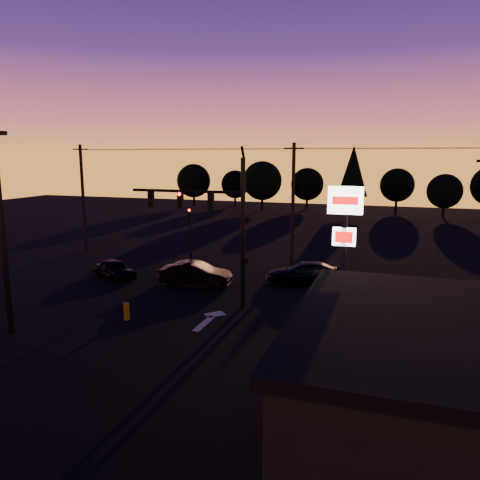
% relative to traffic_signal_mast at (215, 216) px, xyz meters
% --- Properties ---
extents(ground, '(120.00, 120.00, 0.00)m').
position_rel_traffic_signal_mast_xyz_m(ground, '(0.10, -3.99, -4.94)').
color(ground, black).
rests_on(ground, ground).
extents(lane_arrow, '(1.20, 3.10, 0.01)m').
position_rel_traffic_signal_mast_xyz_m(lane_arrow, '(0.60, -2.33, -4.93)').
color(lane_arrow, beige).
rests_on(lane_arrow, ground).
extents(traffic_signal_mast, '(6.79, 0.52, 8.58)m').
position_rel_traffic_signal_mast_xyz_m(traffic_signal_mast, '(0.00, 0.00, 0.00)').
color(traffic_signal_mast, black).
rests_on(traffic_signal_mast, ground).
extents(secondary_signal, '(0.30, 0.31, 4.35)m').
position_rel_traffic_signal_mast_xyz_m(secondary_signal, '(-4.90, 7.49, -2.07)').
color(secondary_signal, black).
rests_on(secondary_signal, ground).
extents(parking_lot_light, '(1.25, 0.30, 9.14)m').
position_rel_traffic_signal_mast_xyz_m(parking_lot_light, '(-7.40, -6.99, 0.33)').
color(parking_lot_light, black).
rests_on(parking_lot_light, ground).
extents(pylon_sign, '(1.50, 0.28, 6.80)m').
position_rel_traffic_signal_mast_xyz_m(pylon_sign, '(7.10, -2.49, -0.02)').
color(pylon_sign, black).
rests_on(pylon_sign, ground).
extents(utility_pole_0, '(1.40, 0.26, 9.00)m').
position_rel_traffic_signal_mast_xyz_m(utility_pole_0, '(-15.90, 10.01, -0.34)').
color(utility_pole_0, black).
rests_on(utility_pole_0, ground).
extents(utility_pole_1, '(1.40, 0.26, 9.00)m').
position_rel_traffic_signal_mast_xyz_m(utility_pole_1, '(2.10, 10.01, -0.34)').
color(utility_pole_1, black).
rests_on(utility_pole_1, ground).
extents(power_wires, '(36.00, 1.22, 0.07)m').
position_rel_traffic_signal_mast_xyz_m(power_wires, '(2.10, 10.01, 3.63)').
color(power_wires, black).
rests_on(power_wires, ground).
extents(bollard, '(0.29, 0.29, 0.87)m').
position_rel_traffic_signal_mast_xyz_m(bollard, '(-3.29, -3.73, -4.50)').
color(bollard, '#C1880A').
rests_on(bollard, ground).
extents(tree_0, '(5.36, 5.36, 6.74)m').
position_rel_traffic_signal_mast_xyz_m(tree_0, '(-21.90, 46.01, -0.88)').
color(tree_0, black).
rests_on(tree_0, ground).
extents(tree_1, '(4.54, 4.54, 5.71)m').
position_rel_traffic_signal_mast_xyz_m(tree_1, '(-15.90, 49.01, -1.50)').
color(tree_1, black).
rests_on(tree_1, ground).
extents(tree_2, '(5.77, 5.78, 7.26)m').
position_rel_traffic_signal_mast_xyz_m(tree_2, '(-9.90, 44.01, -0.57)').
color(tree_2, black).
rests_on(tree_2, ground).
extents(tree_3, '(4.95, 4.95, 6.22)m').
position_rel_traffic_signal_mast_xyz_m(tree_3, '(-3.90, 48.01, -1.19)').
color(tree_3, black).
rests_on(tree_3, ground).
extents(tree_4, '(4.18, 4.18, 9.50)m').
position_rel_traffic_signal_mast_xyz_m(tree_4, '(3.10, 45.01, 0.99)').
color(tree_4, black).
rests_on(tree_4, ground).
extents(tree_5, '(4.95, 4.95, 6.22)m').
position_rel_traffic_signal_mast_xyz_m(tree_5, '(9.10, 50.01, -1.19)').
color(tree_5, black).
rests_on(tree_5, ground).
extents(tree_6, '(4.54, 4.54, 5.71)m').
position_rel_traffic_signal_mast_xyz_m(tree_6, '(15.10, 44.01, -1.50)').
color(tree_6, black).
rests_on(tree_6, ground).
extents(car_left, '(3.85, 2.80, 1.22)m').
position_rel_traffic_signal_mast_xyz_m(car_left, '(-8.48, 3.13, -4.33)').
color(car_left, black).
rests_on(car_left, ground).
extents(car_mid, '(4.66, 2.08, 1.49)m').
position_rel_traffic_signal_mast_xyz_m(car_mid, '(-2.59, 3.19, -4.19)').
color(car_mid, black).
rests_on(car_mid, ground).
extents(car_right, '(5.16, 2.95, 1.41)m').
position_rel_traffic_signal_mast_xyz_m(car_right, '(3.85, 5.63, -4.23)').
color(car_right, black).
rests_on(car_right, ground).
extents(suv_parked, '(2.44, 5.18, 1.43)m').
position_rel_traffic_signal_mast_xyz_m(suv_parked, '(11.41, -6.46, -4.22)').
color(suv_parked, black).
rests_on(suv_parked, ground).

